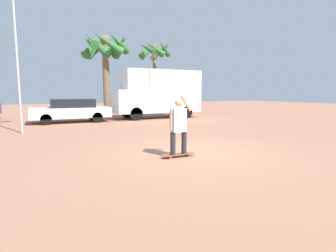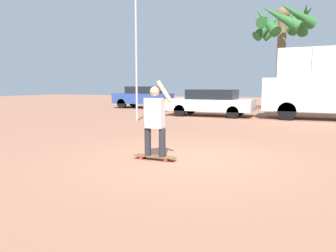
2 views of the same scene
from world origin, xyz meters
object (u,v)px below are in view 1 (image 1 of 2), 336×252
(parked_car_white, at_px, (71,110))
(palm_tree_near_van, at_px, (155,53))
(skateboard, at_px, (178,154))
(flagpole, at_px, (18,32))
(palm_tree_center_background, at_px, (105,49))
(camper_van, at_px, (158,93))
(person_skateboarder, at_px, (179,124))

(parked_car_white, bearing_deg, palm_tree_near_van, 44.15)
(skateboard, height_order, flagpole, flagpole)
(palm_tree_near_van, bearing_deg, palm_tree_center_background, -142.45)
(camper_van, relative_size, parked_car_white, 1.34)
(person_skateboarder, distance_m, palm_tree_center_background, 15.15)
(palm_tree_near_van, bearing_deg, person_skateboarder, -111.26)
(person_skateboarder, height_order, palm_tree_center_background, palm_tree_center_background)
(camper_van, height_order, palm_tree_near_van, palm_tree_near_van)
(palm_tree_near_van, bearing_deg, camper_van, -111.45)
(camper_van, distance_m, parked_car_white, 5.86)
(person_skateboarder, height_order, camper_van, camper_van)
(skateboard, relative_size, palm_tree_center_background, 0.15)
(camper_van, bearing_deg, person_skateboarder, -111.11)
(camper_van, distance_m, flagpole, 9.29)
(person_skateboarder, bearing_deg, camper_van, 68.89)
(camper_van, height_order, palm_tree_center_background, palm_tree_center_background)
(palm_tree_near_van, bearing_deg, skateboard, -111.26)
(parked_car_white, distance_m, palm_tree_near_van, 13.68)
(skateboard, height_order, camper_van, camper_van)
(person_skateboarder, height_order, flagpole, flagpole)
(parked_car_white, height_order, palm_tree_near_van, palm_tree_near_van)
(camper_van, distance_m, palm_tree_near_van, 10.04)
(skateboard, distance_m, flagpole, 8.84)
(palm_tree_center_background, distance_m, flagpole, 9.49)
(parked_car_white, height_order, flagpole, flagpole)
(camper_van, bearing_deg, palm_tree_near_van, 68.55)
(skateboard, distance_m, camper_van, 11.50)
(person_skateboarder, bearing_deg, flagpole, 120.57)
(person_skateboarder, distance_m, camper_van, 11.41)
(person_skateboarder, xyz_separation_m, palm_tree_near_van, (7.47, 19.18, 4.86))
(palm_tree_near_van, height_order, flagpole, flagpole)
(skateboard, bearing_deg, parked_car_white, 99.17)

